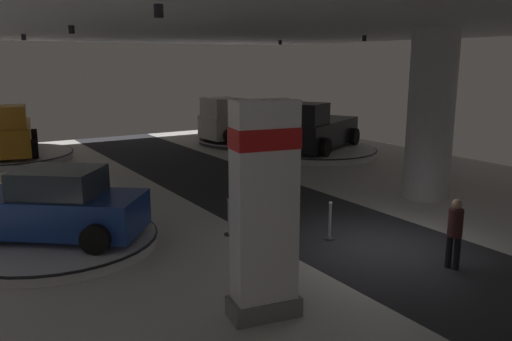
% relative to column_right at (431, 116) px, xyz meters
% --- Properties ---
extents(ground, '(24.00, 44.00, 0.06)m').
position_rel_column_right_xyz_m(ground, '(-4.70, -2.57, -2.77)').
color(ground, silver).
extents(ceiling_with_spotlights, '(24.00, 44.00, 0.39)m').
position_rel_column_right_xyz_m(ceiling_with_spotlights, '(-4.70, -2.57, 2.80)').
color(ceiling_with_spotlights, silver).
extents(column_right, '(1.49, 1.49, 5.50)m').
position_rel_column_right_xyz_m(column_right, '(0.00, 0.00, 0.00)').
color(column_right, silver).
rests_on(column_right, ground).
extents(brand_sign_pylon, '(1.36, 0.85, 3.89)m').
position_rel_column_right_xyz_m(brand_sign_pylon, '(-9.03, -3.96, -0.74)').
color(brand_sign_pylon, slate).
rests_on(brand_sign_pylon, ground).
extents(display_platform_deep_left, '(5.72, 5.72, 0.32)m').
position_rel_column_right_xyz_m(display_platform_deep_left, '(-10.96, 14.65, -2.57)').
color(display_platform_deep_left, silver).
rests_on(display_platform_deep_left, ground).
extents(pickup_truck_deep_left, '(3.33, 5.57, 2.30)m').
position_rel_column_right_xyz_m(pickup_truck_deep_left, '(-11.01, 14.33, -1.49)').
color(pickup_truck_deep_left, '#B77519').
rests_on(pickup_truck_deep_left, display_platform_deep_left).
extents(display_platform_far_right, '(5.68, 5.68, 0.32)m').
position_rel_column_right_xyz_m(display_platform_far_right, '(1.95, 8.14, -2.57)').
color(display_platform_far_right, silver).
rests_on(display_platform_far_right, ground).
extents(pickup_truck_far_right, '(5.67, 4.43, 2.30)m').
position_rel_column_right_xyz_m(pickup_truck_far_right, '(1.66, 8.00, -1.49)').
color(pickup_truck_far_right, black).
rests_on(pickup_truck_far_right, display_platform_far_right).
extents(display_platform_deep_right, '(5.68, 5.68, 0.23)m').
position_rel_column_right_xyz_m(display_platform_deep_right, '(1.15, 13.22, -2.62)').
color(display_platform_deep_right, '#333338').
rests_on(display_platform_deep_right, ground).
extents(pickup_truck_deep_right, '(5.35, 2.74, 2.30)m').
position_rel_column_right_xyz_m(pickup_truck_deep_right, '(0.83, 13.21, -1.58)').
color(pickup_truck_deep_right, silver).
rests_on(pickup_truck_deep_right, display_platform_deep_right).
extents(display_platform_mid_left, '(4.85, 4.85, 0.28)m').
position_rel_column_right_xyz_m(display_platform_mid_left, '(-11.44, 1.64, -2.59)').
color(display_platform_mid_left, silver).
rests_on(display_platform_mid_left, ground).
extents(display_car_mid_left, '(4.40, 4.03, 1.71)m').
position_rel_column_right_xyz_m(display_car_mid_left, '(-11.42, 1.62, -1.71)').
color(display_car_mid_left, navy).
rests_on(display_car_mid_left, display_platform_mid_left).
extents(visitor_walking_near, '(0.32, 0.32, 1.59)m').
position_rel_column_right_xyz_m(visitor_walking_near, '(-4.33, -4.39, -1.84)').
color(visitor_walking_near, black).
rests_on(visitor_walking_near, ground).
extents(visitor_walking_far, '(0.32, 0.32, 1.59)m').
position_rel_column_right_xyz_m(visitor_walking_far, '(-4.35, 4.32, -1.84)').
color(visitor_walking_far, black).
rests_on(visitor_walking_far, ground).
extents(stanchion_a, '(0.28, 0.28, 1.01)m').
position_rel_column_right_xyz_m(stanchion_a, '(-5.40, -1.48, -2.38)').
color(stanchion_a, '#333338').
rests_on(stanchion_a, ground).
extents(stanchion_c, '(0.28, 0.28, 1.01)m').
position_rel_column_right_xyz_m(stanchion_c, '(-7.43, 0.18, -2.38)').
color(stanchion_c, '#333338').
rests_on(stanchion_c, ground).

